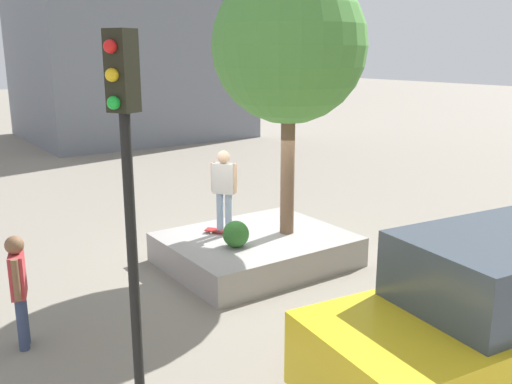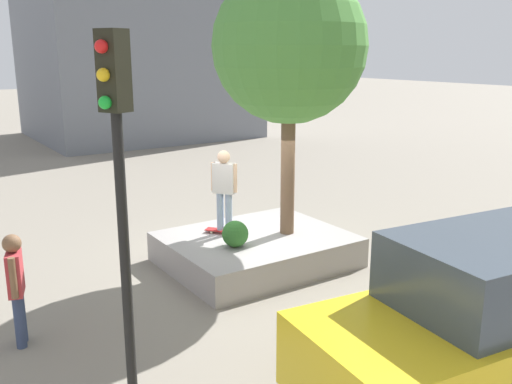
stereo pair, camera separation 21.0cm
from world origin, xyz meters
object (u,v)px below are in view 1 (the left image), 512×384
planter_ledge (256,249)px  taxi_cab (492,318)px  skateboard (225,231)px  passerby_with_bag (19,284)px  traffic_light_corner (127,163)px  plaza_tree (289,47)px  skateboarder (224,185)px

planter_ledge → taxi_cab: taxi_cab is taller
skateboard → passerby_with_bag: (4.20, 1.26, 0.33)m
taxi_cab → traffic_light_corner: size_ratio=1.07×
taxi_cab → plaza_tree: bearing=-99.8°
skateboard → passerby_with_bag: passerby_with_bag is taller
skateboard → passerby_with_bag: 4.40m
planter_ledge → skateboarder: size_ratio=2.13×
plaza_tree → skateboarder: 2.94m
plaza_tree → skateboarder: (1.08, -0.65, -2.65)m
passerby_with_bag → skateboarder: bearing=-163.3°
skateboarder → passerby_with_bag: 4.43m
skateboarder → traffic_light_corner: (3.42, 3.60, 1.40)m
planter_ledge → skateboard: size_ratio=4.63×
taxi_cab → traffic_light_corner: 4.66m
skateboarder → taxi_cab: size_ratio=0.35×
skateboarder → passerby_with_bag: bearing=16.7°
traffic_light_corner → skateboard: bearing=-133.5°
skateboarder → taxi_cab: (-0.19, 5.81, -0.54)m
planter_ledge → plaza_tree: 4.02m
skateboard → skateboarder: (0.00, 0.00, 0.96)m
planter_ledge → skateboarder: (0.46, -0.46, 1.31)m
planter_ledge → skateboard: bearing=-45.1°
planter_ledge → plaza_tree: plaza_tree is taller
planter_ledge → skateboard: (0.46, -0.46, 0.35)m
taxi_cab → traffic_light_corner: bearing=-31.5°
planter_ledge → skateboard: 0.74m
skateboarder → traffic_light_corner: bearing=46.5°
taxi_cab → traffic_light_corner: traffic_light_corner is taller
plaza_tree → taxi_cab: (0.89, 5.16, -3.19)m
skateboard → skateboarder: skateboarder is taller
taxi_cab → passerby_with_bag: size_ratio=2.79×
planter_ledge → taxi_cab: 5.42m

